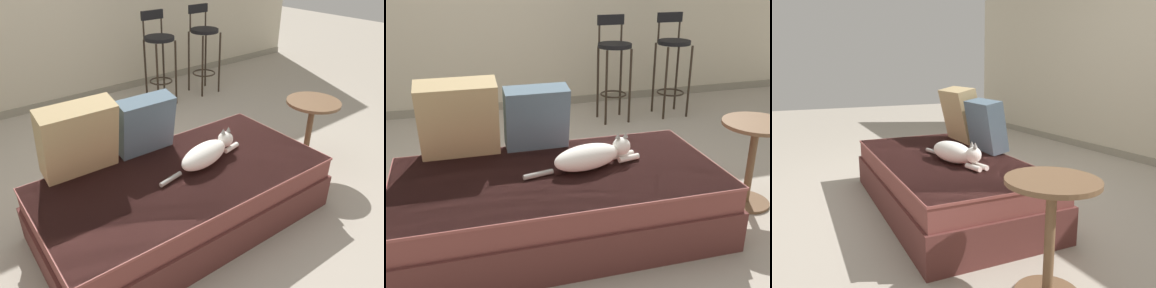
% 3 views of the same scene
% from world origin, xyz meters
% --- Properties ---
extents(ground_plane, '(16.00, 16.00, 0.00)m').
position_xyz_m(ground_plane, '(0.00, 0.00, 0.00)').
color(ground_plane, '#A89E8E').
rests_on(ground_plane, ground).
extents(couch, '(1.96, 1.03, 0.41)m').
position_xyz_m(couch, '(0.00, -0.40, 0.21)').
color(couch, brown).
rests_on(couch, ground).
extents(throw_pillow_corner, '(0.48, 0.28, 0.50)m').
position_xyz_m(throw_pillow_corner, '(-0.52, 0.00, 0.66)').
color(throw_pillow_corner, tan).
rests_on(throw_pillow_corner, couch).
extents(throw_pillow_middle, '(0.41, 0.23, 0.42)m').
position_xyz_m(throw_pillow_middle, '(-0.04, -0.01, 0.62)').
color(throw_pillow_middle, '#4C6070').
rests_on(throw_pillow_middle, couch).
extents(cat, '(0.74, 0.25, 0.19)m').
position_xyz_m(cat, '(0.20, -0.40, 0.48)').
color(cat, white).
rests_on(cat, couch).
extents(side_table, '(0.44, 0.44, 0.59)m').
position_xyz_m(side_table, '(1.32, -0.43, 0.38)').
color(side_table, brown).
rests_on(side_table, ground).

